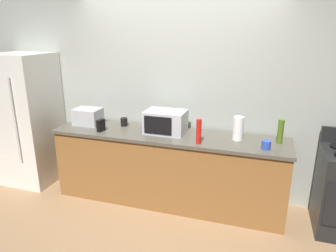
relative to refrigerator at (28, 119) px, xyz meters
The scene contains 12 objects.
ground_plane 2.27m from the refrigerator, 11.03° to the right, with size 8.00×8.00×0.00m, color #93704C.
back_wall 2.14m from the refrigerator, 11.32° to the left, with size 6.40×0.10×2.70m, color #9EA399.
counter_run 2.10m from the refrigerator, ahead, with size 2.84×0.64×0.90m.
refrigerator is the anchor object (origin of this frame).
microwave 2.01m from the refrigerator, ahead, with size 0.48×0.35×0.27m.
toaster_oven 0.93m from the refrigerator, ahead, with size 0.34×0.26×0.21m, color #B7BABF.
paper_towel_roll 2.87m from the refrigerator, ahead, with size 0.12×0.12×0.27m, color white.
cordless_phone 1.24m from the refrigerator, ahead, with size 0.05×0.11×0.15m, color black.
bottle_hot_sauce 2.48m from the refrigerator, ahead, with size 0.06×0.06×0.28m, color red.
bottle_olive_oil 3.32m from the refrigerator, ahead, with size 0.06×0.06×0.27m, color #4C6B19.
mug_blue 3.18m from the refrigerator, ahead, with size 0.10×0.10×0.09m, color #2D4CB2.
mug_black 1.42m from the refrigerator, ahead, with size 0.09×0.09×0.11m, color black.
Camera 1 is at (1.06, -2.93, 2.11)m, focal length 33.02 mm.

